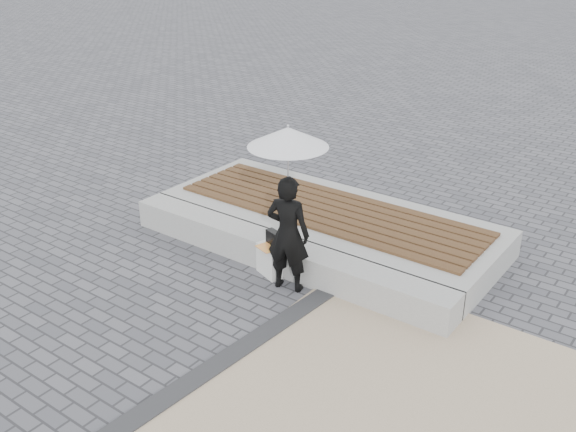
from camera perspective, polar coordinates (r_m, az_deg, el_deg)
The scene contains 10 objects.
ground at distance 7.76m, azimuth -7.91°, elevation -9.12°, with size 80.00×80.00×0.00m, color #515157.
edging_band at distance 7.03m, azimuth -6.25°, elevation -12.88°, with size 0.25×5.20×0.04m, color #2C2D2E.
seating_ledge at distance 8.69m, azimuth -0.70°, elevation -3.36°, with size 5.00×0.45×0.40m, color #A9A9A4.
timber_platform at distance 9.57m, azimuth 3.62°, elevation -0.63°, with size 5.00×2.00×0.40m, color #959691.
timber_decking at distance 9.48m, azimuth 3.66°, elevation 0.58°, with size 4.60×1.40×0.04m, color brown, non-canonical shape.
woman at distance 7.97m, azimuth 0.00°, elevation -1.58°, with size 0.55×0.36×1.52m, color black.
parasol at distance 7.50m, azimuth 0.00°, elevation 6.94°, with size 0.95×0.95×1.22m.
handbag at distance 8.41m, azimuth -1.12°, elevation -2.05°, with size 0.29×0.10×0.21m, color black.
canvas_tote at distance 8.51m, azimuth -1.65°, elevation -3.94°, with size 0.40×0.17×0.42m, color silver.
magazine at distance 8.38m, azimuth -1.88°, elevation -2.79°, with size 0.27×0.20×0.01m, color #FC5F45.
Camera 1 is at (4.63, -4.52, 4.29)m, focal length 40.51 mm.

